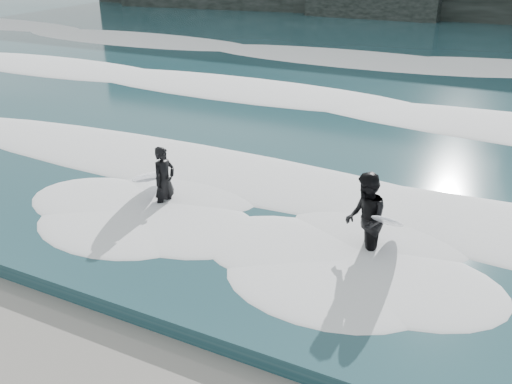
% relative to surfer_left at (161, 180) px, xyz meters
% --- Properties ---
extents(sea, '(90.00, 52.00, 0.30)m').
position_rel_surfer_left_xyz_m(sea, '(2.35, 22.45, -0.64)').
color(sea, '#1D424A').
rests_on(sea, ground).
extents(foam_near, '(60.00, 3.20, 0.20)m').
position_rel_surfer_left_xyz_m(foam_near, '(2.35, 2.45, -0.39)').
color(foam_near, white).
rests_on(foam_near, sea).
extents(foam_mid, '(60.00, 4.00, 0.24)m').
position_rel_surfer_left_xyz_m(foam_mid, '(2.35, 9.45, -0.37)').
color(foam_mid, white).
rests_on(foam_mid, sea).
extents(foam_far, '(60.00, 4.80, 0.30)m').
position_rel_surfer_left_xyz_m(foam_far, '(2.35, 18.45, -0.34)').
color(foam_far, white).
rests_on(foam_far, sea).
extents(surfer_left, '(1.24, 2.04, 1.57)m').
position_rel_surfer_left_xyz_m(surfer_left, '(0.00, 0.00, 0.00)').
color(surfer_left, black).
rests_on(surfer_left, ground).
extents(surfer_right, '(1.18, 1.72, 1.81)m').
position_rel_surfer_left_xyz_m(surfer_right, '(4.63, -0.06, 0.12)').
color(surfer_right, black).
rests_on(surfer_right, ground).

